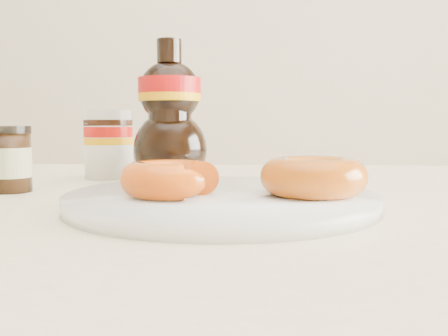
{
  "coord_description": "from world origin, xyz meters",
  "views": [
    {
      "loc": [
        0.08,
        -0.46,
        0.83
      ],
      "look_at": [
        0.05,
        0.08,
        0.79
      ],
      "focal_mm": 40.0,
      "sensor_mm": 36.0,
      "label": 1
    }
  ],
  "objects_px": {
    "dining_table": "(179,268)",
    "dark_jar": "(10,160)",
    "syrup_bottle": "(170,113)",
    "nutella_jar": "(109,142)",
    "donut_whole": "(313,177)",
    "plate": "(222,199)",
    "donut_bitten": "(170,179)"
  },
  "relations": [
    {
      "from": "donut_whole",
      "to": "syrup_bottle",
      "type": "distance_m",
      "value": 0.28
    },
    {
      "from": "donut_whole",
      "to": "syrup_bottle",
      "type": "bearing_deg",
      "value": 128.88
    },
    {
      "from": "syrup_bottle",
      "to": "dining_table",
      "type": "bearing_deg",
      "value": -77.33
    },
    {
      "from": "dining_table",
      "to": "dark_jar",
      "type": "bearing_deg",
      "value": 171.31
    },
    {
      "from": "dining_table",
      "to": "donut_bitten",
      "type": "bearing_deg",
      "value": -86.01
    },
    {
      "from": "syrup_bottle",
      "to": "dark_jar",
      "type": "distance_m",
      "value": 0.21
    },
    {
      "from": "plate",
      "to": "dark_jar",
      "type": "height_order",
      "value": "dark_jar"
    },
    {
      "from": "donut_whole",
      "to": "nutella_jar",
      "type": "height_order",
      "value": "nutella_jar"
    },
    {
      "from": "dining_table",
      "to": "nutella_jar",
      "type": "distance_m",
      "value": 0.27
    },
    {
      "from": "plate",
      "to": "nutella_jar",
      "type": "relative_size",
      "value": 2.95
    },
    {
      "from": "donut_bitten",
      "to": "donut_whole",
      "type": "distance_m",
      "value": 0.13
    },
    {
      "from": "donut_bitten",
      "to": "syrup_bottle",
      "type": "bearing_deg",
      "value": 81.01
    },
    {
      "from": "donut_whole",
      "to": "nutella_jar",
      "type": "xyz_separation_m",
      "value": [
        -0.27,
        0.28,
        0.02
      ]
    },
    {
      "from": "donut_whole",
      "to": "dark_jar",
      "type": "relative_size",
      "value": 1.25
    },
    {
      "from": "plate",
      "to": "donut_whole",
      "type": "height_order",
      "value": "donut_whole"
    },
    {
      "from": "donut_whole",
      "to": "dark_jar",
      "type": "distance_m",
      "value": 0.37
    },
    {
      "from": "donut_bitten",
      "to": "nutella_jar",
      "type": "relative_size",
      "value": 0.9
    },
    {
      "from": "dining_table",
      "to": "dark_jar",
      "type": "xyz_separation_m",
      "value": [
        -0.21,
        0.03,
        0.12
      ]
    },
    {
      "from": "donut_bitten",
      "to": "dining_table",
      "type": "bearing_deg",
      "value": 76.21
    },
    {
      "from": "nutella_jar",
      "to": "syrup_bottle",
      "type": "relative_size",
      "value": 0.53
    },
    {
      "from": "dark_jar",
      "to": "donut_whole",
      "type": "bearing_deg",
      "value": -18.93
    },
    {
      "from": "plate",
      "to": "donut_bitten",
      "type": "relative_size",
      "value": 3.28
    },
    {
      "from": "donut_bitten",
      "to": "dark_jar",
      "type": "distance_m",
      "value": 0.25
    },
    {
      "from": "plate",
      "to": "nutella_jar",
      "type": "distance_m",
      "value": 0.32
    },
    {
      "from": "nutella_jar",
      "to": "dark_jar",
      "type": "height_order",
      "value": "nutella_jar"
    },
    {
      "from": "donut_bitten",
      "to": "donut_whole",
      "type": "relative_size",
      "value": 0.93
    },
    {
      "from": "syrup_bottle",
      "to": "donut_bitten",
      "type": "bearing_deg",
      "value": -81.21
    },
    {
      "from": "dining_table",
      "to": "donut_whole",
      "type": "height_order",
      "value": "donut_whole"
    },
    {
      "from": "donut_whole",
      "to": "nutella_jar",
      "type": "distance_m",
      "value": 0.39
    },
    {
      "from": "dining_table",
      "to": "syrup_bottle",
      "type": "height_order",
      "value": "syrup_bottle"
    },
    {
      "from": "dining_table",
      "to": "dark_jar",
      "type": "relative_size",
      "value": 17.42
    },
    {
      "from": "dining_table",
      "to": "dark_jar",
      "type": "distance_m",
      "value": 0.24
    }
  ]
}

